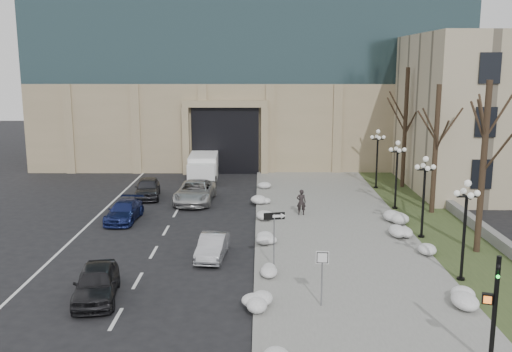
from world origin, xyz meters
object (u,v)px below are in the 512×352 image
at_px(one_way_sign, 278,223).
at_px(lamppost_a, 465,217).
at_px(car_b, 213,246).
at_px(lamppost_c, 397,165).
at_px(box_truck, 204,167).
at_px(lamppost_b, 424,186).
at_px(car_c, 124,211).
at_px(pedestrian, 301,202).
at_px(lamppost_d, 377,151).
at_px(car_a, 96,283).
at_px(keep_sign, 322,267).
at_px(car_e, 148,188).
at_px(traffic_signal, 493,314).
at_px(car_d, 195,192).

distance_m(one_way_sign, lamppost_a, 8.48).
bearing_deg(car_b, lamppost_c, 45.32).
xyz_separation_m(box_truck, lamppost_b, (14.04, -16.86, 2.04)).
distance_m(car_c, pedestrian, 11.32).
bearing_deg(lamppost_d, one_way_sign, -114.76).
bearing_deg(lamppost_c, car_a, -136.84).
xyz_separation_m(keep_sign, lamppost_d, (6.68, 22.44, 1.28)).
distance_m(box_truck, lamppost_c, 17.57).
bearing_deg(lamppost_c, lamppost_a, -90.00).
bearing_deg(lamppost_a, one_way_sign, 170.21).
relative_size(car_e, lamppost_b, 0.92).
xyz_separation_m(car_c, lamppost_c, (17.76, 2.88, 2.45)).
xyz_separation_m(car_c, traffic_signal, (16.05, -17.72, 1.30)).
distance_m(pedestrian, lamppost_b, 8.34).
xyz_separation_m(car_b, lamppost_a, (11.61, -3.17, 2.47)).
height_order(box_truck, lamppost_a, lamppost_a).
bearing_deg(pedestrian, one_way_sign, 84.03).
height_order(car_b, lamppost_c, lamppost_c).
distance_m(keep_sign, lamppost_c, 17.34).
relative_size(car_a, traffic_signal, 1.11).
relative_size(car_b, lamppost_c, 0.77).
distance_m(car_c, car_e, 6.34).
bearing_deg(car_e, traffic_signal, -64.81).
bearing_deg(traffic_signal, lamppost_c, 103.64).
bearing_deg(car_d, lamppost_c, -5.73).
xyz_separation_m(car_b, keep_sign, (4.93, -6.12, 1.18)).
height_order(car_a, lamppost_c, lamppost_c).
bearing_deg(car_c, pedestrian, 8.33).
xyz_separation_m(one_way_sign, lamppost_d, (8.33, 18.06, 0.70)).
height_order(car_b, lamppost_b, lamppost_b).
distance_m(car_d, box_truck, 8.36).
bearing_deg(pedestrian, keep_sign, 93.85).
relative_size(box_truck, lamppost_d, 1.42).
relative_size(keep_sign, lamppost_c, 0.51).
relative_size(pedestrian, traffic_signal, 0.43).
bearing_deg(lamppost_b, pedestrian, 143.75).
bearing_deg(lamppost_a, lamppost_d, 90.00).
bearing_deg(one_way_sign, lamppost_c, 42.74).
bearing_deg(car_b, car_e, 119.05).
height_order(car_a, traffic_signal, traffic_signal).
relative_size(keep_sign, lamppost_d, 0.51).
bearing_deg(car_a, one_way_sign, 15.32).
xyz_separation_m(car_e, traffic_signal, (15.81, -24.05, 1.18)).
height_order(car_e, traffic_signal, traffic_signal).
bearing_deg(car_d, traffic_signal, -59.28).
height_order(car_d, box_truck, box_truck).
relative_size(car_a, one_way_sign, 1.49).
bearing_deg(lamppost_a, car_a, -172.64).
bearing_deg(lamppost_d, car_a, -126.69).
bearing_deg(car_d, lamppost_d, 20.54).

